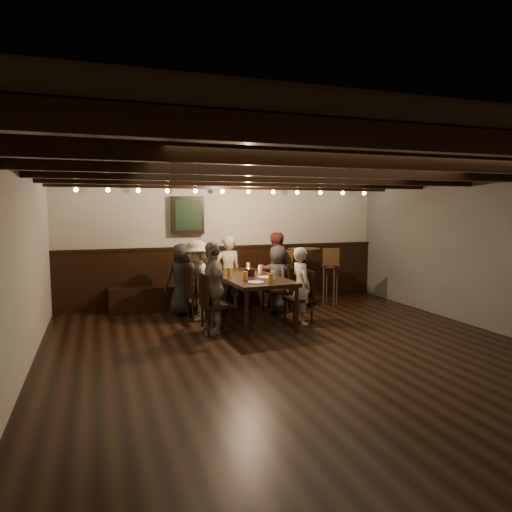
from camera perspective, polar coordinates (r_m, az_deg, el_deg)
name	(u,v)px	position (r m, az deg, el deg)	size (l,w,h in m)	color
room	(231,256)	(7.83, -3.15, 0.04)	(7.00, 7.00, 7.00)	black
dining_table	(248,280)	(7.55, -0.98, -2.97)	(1.03, 2.10, 0.77)	black
chair_left_near	(199,303)	(7.83, -7.12, -5.86)	(0.44, 0.44, 0.92)	black
chair_left_far	(215,315)	(6.99, -5.17, -7.32)	(0.44, 0.44, 0.91)	black
chair_right_near	(276,298)	(8.31, 2.54, -5.21)	(0.42, 0.42, 0.88)	black
chair_right_far	(299,308)	(7.52, 5.42, -6.44)	(0.42, 0.42, 0.88)	black
person_bench_left	(182,279)	(8.15, -9.20, -2.87)	(0.62, 0.41, 1.28)	black
person_bench_centre	(228,273)	(8.53, -3.54, -2.09)	(0.50, 0.33, 1.37)	gray
person_bench_right	(275,270)	(8.72, 2.39, -1.73)	(0.69, 0.54, 1.43)	maroon
person_left_near	(197,280)	(7.75, -7.37, -3.01)	(0.87, 0.50, 1.35)	#A7A18E
person_left_far	(213,287)	(6.89, -5.45, -3.94)	(0.82, 0.34, 1.40)	gray
person_right_near	(278,279)	(8.27, 2.74, -2.89)	(0.60, 0.39, 1.22)	#232325
person_right_far	(301,286)	(7.47, 5.66, -3.72)	(0.46, 0.30, 1.26)	#B39F97
pint_a	(219,267)	(8.09, -4.63, -1.43)	(0.07, 0.07, 0.14)	#BF7219
pint_b	(248,266)	(8.22, -1.00, -1.29)	(0.07, 0.07, 0.14)	#BF7219
pint_c	(229,272)	(7.52, -3.39, -1.98)	(0.07, 0.07, 0.14)	#BF7219
pint_d	(260,269)	(7.83, 0.54, -1.66)	(0.07, 0.07, 0.14)	silver
pint_e	(245,276)	(7.04, -1.32, -2.53)	(0.07, 0.07, 0.14)	#BF7219
pint_f	(273,275)	(7.11, 2.13, -2.45)	(0.07, 0.07, 0.14)	silver
pint_g	(271,278)	(6.82, 1.85, -2.80)	(0.07, 0.07, 0.14)	#BF7219
plate_near	(256,282)	(6.84, -0.03, -3.30)	(0.24, 0.24, 0.01)	white
plate_far	(265,277)	(7.33, 1.18, -2.67)	(0.24, 0.24, 0.01)	white
condiment_caddy	(249,273)	(7.49, -0.84, -2.09)	(0.15, 0.10, 0.12)	black
candle	(248,272)	(7.86, -0.96, -1.96)	(0.05, 0.05, 0.05)	beige
high_top_table	(304,268)	(8.91, 6.03, -1.49)	(0.63, 0.63, 1.11)	black
bar_stool_left	(284,287)	(8.57, 3.55, -3.87)	(0.39, 0.41, 1.13)	#3B2713
bar_stool_right	(330,284)	(9.04, 9.28, -3.42)	(0.40, 0.41, 1.13)	#3B2713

